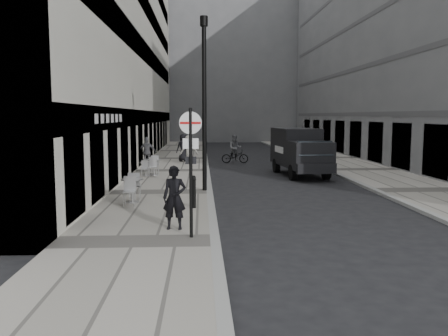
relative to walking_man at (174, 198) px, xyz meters
The scene contains 19 objects.
ground 4.16m from the walking_man, 74.67° to the right, with size 120.00×120.00×0.00m, color black.
sidewalk 14.16m from the walking_man, 93.78° to the left, with size 4.00×60.00×0.12m, color #A69F96.
far_sidewalk 17.35m from the walking_man, 54.47° to the left, with size 4.00×60.00×0.12m, color #A69F96.
building_left 22.65m from the walking_man, 103.46° to the left, with size 4.00×45.00×18.00m, color silver.
building_right 27.07m from the walking_man, 53.81° to the left, with size 6.00×45.00×20.00m, color slate.
building_far 53.11m from the walking_man, 87.18° to the left, with size 24.00×16.00×22.00m, color slate.
walking_man is the anchor object (origin of this frame).
sign_post 1.60m from the walking_man, 62.43° to the right, with size 0.56×0.10×3.28m.
lamppost 7.47m from the walking_man, 82.68° to the left, with size 0.32×0.32×7.05m.
bollard_near 3.17m from the walking_man, 81.42° to the left, with size 0.13×0.13×1.01m, color black.
bollard_far 3.04m from the walking_man, 80.80° to the left, with size 0.13×0.13×0.96m, color black.
panel_van 13.74m from the walking_man, 64.17° to the left, with size 2.42×5.49×2.52m.
cyclist 19.41m from the walking_man, 81.04° to the left, with size 1.81×0.70×1.93m.
pedestrian_a 16.20m from the walking_man, 98.99° to the left, with size 1.06×0.44×1.80m, color #5B5B60.
pedestrian_b 17.37m from the walking_man, 90.15° to the left, with size 1.19×0.68×1.84m, color gray.
pedestrian_c 19.29m from the walking_man, 91.41° to the left, with size 0.91×0.59×1.87m, color black.
cafe_table_near 11.86m from the walking_man, 100.33° to the left, with size 0.64×1.46×0.83m.
cafe_table_mid 4.43m from the walking_man, 113.10° to the left, with size 0.78×1.76×1.00m.
cafe_table_far 12.06m from the walking_man, 98.26° to the left, with size 0.76×1.72×0.98m.
Camera 1 is at (-0.34, -8.84, 3.21)m, focal length 38.00 mm.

